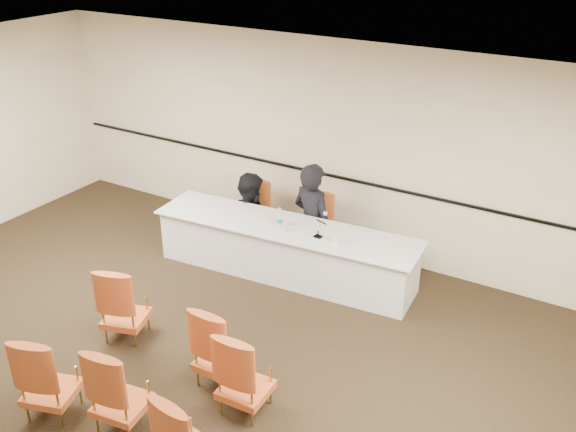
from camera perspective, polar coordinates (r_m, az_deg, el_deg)
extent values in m
plane|color=black|center=(6.77, -10.96, -16.72)|extent=(10.00, 10.00, 0.00)
plane|color=silver|center=(5.26, -13.70, 8.22)|extent=(10.00, 10.00, 0.00)
cube|color=beige|center=(8.88, 5.36, 5.80)|extent=(10.00, 0.04, 3.00)
cube|color=black|center=(8.99, 5.15, 3.33)|extent=(9.80, 0.04, 0.03)
imported|color=black|center=(8.93, 2.20, -0.93)|extent=(0.77, 0.61, 1.87)
imported|color=black|center=(9.43, -3.35, -0.86)|extent=(0.93, 0.80, 1.66)
cube|color=silver|center=(8.20, 2.19, -1.76)|extent=(0.37, 0.34, 0.00)
cylinder|color=silver|center=(8.30, -0.31, -0.99)|extent=(0.09, 0.09, 0.10)
cylinder|color=silver|center=(8.01, 4.18, -1.98)|extent=(0.10, 0.10, 0.14)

